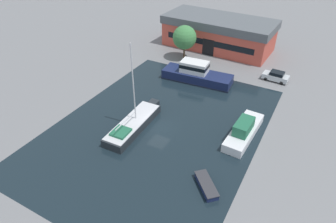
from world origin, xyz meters
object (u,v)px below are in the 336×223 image
Objects in this scene: quay_tree_near_building at (185,37)px; sailboat_moored at (134,124)px; warehouse_building at (218,33)px; cabin_boat at (244,131)px; small_dinghy at (206,185)px; motor_cruiser at (196,74)px; parked_car at (276,76)px.

quay_tree_near_building is 23.74m from sailboat_moored.
warehouse_building is 31.56m from sailboat_moored.
small_dinghy is at bearing -91.65° from cabin_boat.
warehouse_building is 15.79m from motor_cruiser.
motor_cruiser reaches higher than parked_car.
motor_cruiser is at bearing 81.40° from sailboat_moored.
parked_car is at bearing -65.00° from motor_cruiser.
motor_cruiser is (-11.72, -6.52, 0.39)m from parked_car.
quay_tree_near_building is at bearing 136.85° from cabin_boat.
sailboat_moored is (4.05, -23.12, -3.52)m from quay_tree_near_building.
sailboat_moored is at bearing -66.09° from small_dinghy.
cabin_boat is (13.71, -26.23, -2.20)m from warehouse_building.
motor_cruiser is 1.36× the size of cabin_boat.
parked_car is 0.36× the size of motor_cruiser.
quay_tree_near_building reaches higher than parked_car.
sailboat_moored is 1.33× the size of cabin_boat.
quay_tree_near_building is (-3.63, -8.34, 1.06)m from warehouse_building.
cabin_boat is at bearing 19.38° from sailboat_moored.
sailboat_moored is at bearing 169.43° from motor_cruiser.
sailboat_moored reaches higher than cabin_boat.
parked_car is (13.95, -8.99, -2.28)m from warehouse_building.
parked_car is at bearing 91.93° from cabin_boat.
warehouse_building is at bearing 88.63° from sailboat_moored.
motor_cruiser is (5.86, -7.17, -2.95)m from quay_tree_near_building.
warehouse_building is 9.16m from quay_tree_near_building.
motor_cruiser is at bearing 139.71° from cabin_boat.
cabin_boat is (-0.24, -17.23, 0.08)m from parked_car.
cabin_boat is (0.78, 10.16, 0.56)m from small_dinghy.
small_dinghy is at bearing -156.94° from motor_cruiser.
cabin_boat is (17.34, -17.89, -3.26)m from quay_tree_near_building.
parked_car is 26.23m from sailboat_moored.
cabin_boat is at bearing -177.16° from parked_car.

